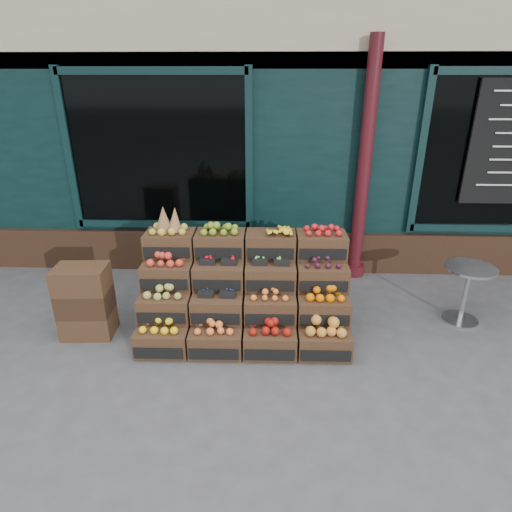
{
  "coord_description": "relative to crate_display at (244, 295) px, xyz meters",
  "views": [
    {
      "loc": [
        -0.03,
        -3.73,
        2.76
      ],
      "look_at": [
        -0.2,
        0.7,
        0.85
      ],
      "focal_mm": 30.0,
      "sensor_mm": 36.0,
      "label": 1
    }
  ],
  "objects": [
    {
      "name": "bistro_table",
      "position": [
        2.58,
        0.27,
        0.01
      ],
      "size": [
        0.57,
        0.57,
        0.72
      ],
      "rotation": [
        0.0,
        0.0,
        -0.21
      ],
      "color": "silver",
      "rests_on": "ground"
    },
    {
      "name": "shopkeeper",
      "position": [
        -0.87,
        2.45,
        0.59
      ],
      "size": [
        0.78,
        0.54,
        2.05
      ],
      "primitive_type": "imported",
      "rotation": [
        0.0,
        0.0,
        3.22
      ],
      "color": "#185622",
      "rests_on": "ground"
    },
    {
      "name": "ground",
      "position": [
        0.32,
        -0.52,
        -0.44
      ],
      "size": [
        60.0,
        60.0,
        0.0
      ],
      "primitive_type": "plane",
      "color": "#474749",
      "rests_on": "ground"
    },
    {
      "name": "crate_display",
      "position": [
        0.0,
        0.0,
        0.0
      ],
      "size": [
        2.28,
        1.13,
        1.42
      ],
      "rotation": [
        0.0,
        0.0,
        0.01
      ],
      "color": "#402919",
      "rests_on": "ground"
    },
    {
      "name": "spare_crates",
      "position": [
        -1.76,
        -0.17,
        -0.02
      ],
      "size": [
        0.58,
        0.42,
        0.83
      ],
      "rotation": [
        0.0,
        0.0,
        0.06
      ],
      "color": "#402919",
      "rests_on": "ground"
    },
    {
      "name": "shop_facade",
      "position": [
        0.33,
        4.59,
        1.96
      ],
      "size": [
        12.0,
        6.24,
        4.8
      ],
      "color": "black",
      "rests_on": "ground"
    }
  ]
}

